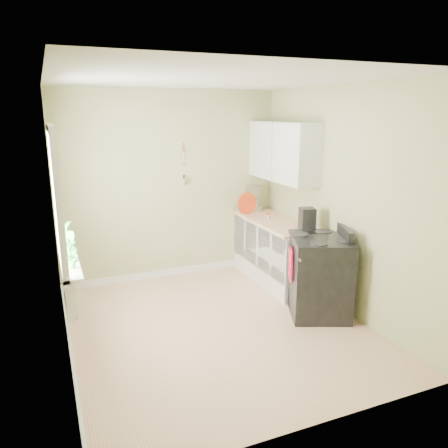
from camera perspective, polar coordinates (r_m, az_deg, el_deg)
name	(u,v)px	position (r m, az deg, el deg)	size (l,w,h in m)	color
floor	(217,328)	(5.13, -0.90, -13.37)	(3.20, 3.60, 0.02)	tan
ceiling	(216,78)	(4.55, -1.04, 18.54)	(3.20, 3.60, 0.02)	white
wall_back	(170,186)	(6.35, -7.01, 4.94)	(3.20, 0.02, 2.70)	#B6B77C
wall_left	(56,226)	(4.35, -21.09, -0.30)	(0.02, 3.60, 2.70)	#B6B77C
wall_right	(341,200)	(5.45, 15.01, 2.99)	(0.02, 3.60, 2.70)	#B6B77C
base_cabinets	(275,252)	(6.32, 6.73, -3.65)	(0.60, 1.60, 0.87)	white
countertop	(276,221)	(6.19, 6.78, 0.35)	(0.64, 1.60, 0.04)	#EBBA90
upper_cabinets	(283,152)	(6.18, 7.69, 9.34)	(0.35, 1.40, 0.80)	white
window	(56,199)	(4.60, -21.12, 3.02)	(0.06, 1.14, 1.44)	white
window_sill	(70,263)	(4.77, -19.52, -4.81)	(0.18, 1.14, 0.04)	white
radiator	(70,295)	(4.84, -19.51, -8.72)	(0.12, 0.50, 0.35)	white
wall_utensils	(184,171)	(6.34, -5.25, 6.94)	(0.02, 0.14, 0.58)	#EBBA90
stove	(319,275)	(5.40, 12.35, -6.52)	(0.95, 0.98, 1.08)	black
stand_mixer	(251,198)	(6.77, 3.57, 3.36)	(0.23, 0.36, 0.42)	#B2B2B7
kettle	(239,206)	(6.68, 1.99, 2.43)	(0.17, 0.10, 0.17)	silver
coffee_maker	(307,221)	(5.59, 10.77, 0.44)	(0.22, 0.23, 0.31)	black
red_tray	(247,203)	(6.46, 2.96, 2.71)	(0.33, 0.33, 0.02)	#B93310
jar	(268,216)	(6.22, 5.82, 1.02)	(0.07, 0.07, 0.08)	#ACA08D
plant_a	(71,254)	(4.49, -19.38, -3.66)	(0.16, 0.11, 0.30)	#2A7B2A
plant_b	(69,246)	(4.79, -19.61, -2.67)	(0.16, 0.13, 0.29)	#2A7B2A
plant_c	(67,235)	(5.11, -19.86, -1.42)	(0.18, 0.18, 0.33)	#2A7B2A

